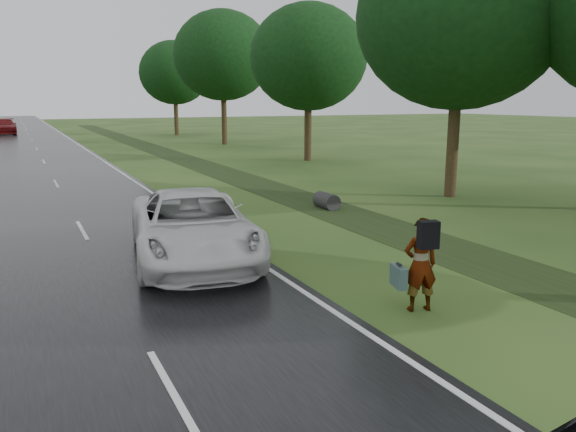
{
  "coord_description": "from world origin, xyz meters",
  "views": [
    {
      "loc": [
        1.96,
        -6.52,
        3.69
      ],
      "look_at": [
        6.99,
        3.78,
        1.3
      ],
      "focal_mm": 35.0,
      "sensor_mm": 36.0,
      "label": 1
    }
  ],
  "objects": [
    {
      "name": "far_car_red",
      "position": [
        1.29,
        61.0,
        0.86
      ],
      "size": [
        2.28,
        5.62,
        1.63
      ],
      "primitive_type": "imported",
      "rotation": [
        0.0,
        0.0,
        0.0
      ],
      "color": "maroon",
      "rests_on": "road"
    },
    {
      "name": "pedestrian",
      "position": [
        8.18,
        0.95,
        0.87
      ],
      "size": [
        0.81,
        0.81,
        1.69
      ],
      "rotation": [
        0.0,
        0.0,
        2.88
      ],
      "color": "#A5998C",
      "rests_on": "ground"
    },
    {
      "name": "tree_east_d",
      "position": [
        17.8,
        38.0,
        7.15
      ],
      "size": [
        8.0,
        8.0,
        10.76
      ],
      "color": "#392417",
      "rests_on": "ground"
    },
    {
      "name": "tree_east_b",
      "position": [
        17.0,
        10.0,
        6.68
      ],
      "size": [
        7.6,
        7.6,
        10.11
      ],
      "color": "#392417",
      "rests_on": "ground"
    },
    {
      "name": "edge_stripe_east",
      "position": [
        6.75,
        45.0,
        0.04
      ],
      "size": [
        0.12,
        180.0,
        0.01
      ],
      "primitive_type": "cube",
      "color": "silver",
      "rests_on": "road"
    },
    {
      "name": "tree_east_c",
      "position": [
        18.2,
        24.0,
        6.14
      ],
      "size": [
        7.0,
        7.0,
        9.29
      ],
      "color": "#392417",
      "rests_on": "ground"
    },
    {
      "name": "drainage_ditch",
      "position": [
        11.5,
        18.71,
        0.04
      ],
      "size": [
        2.2,
        120.0,
        0.56
      ],
      "color": "black",
      "rests_on": "ground"
    },
    {
      "name": "tree_east_f",
      "position": [
        17.5,
        52.0,
        6.37
      ],
      "size": [
        7.2,
        7.2,
        9.62
      ],
      "color": "#392417",
      "rests_on": "ground"
    },
    {
      "name": "white_pickup",
      "position": [
        5.5,
        5.71,
        0.83
      ],
      "size": [
        3.51,
        6.03,
        1.58
      ],
      "primitive_type": "imported",
      "rotation": [
        0.0,
        0.0,
        -0.16
      ],
      "color": "silver",
      "rests_on": "road"
    }
  ]
}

